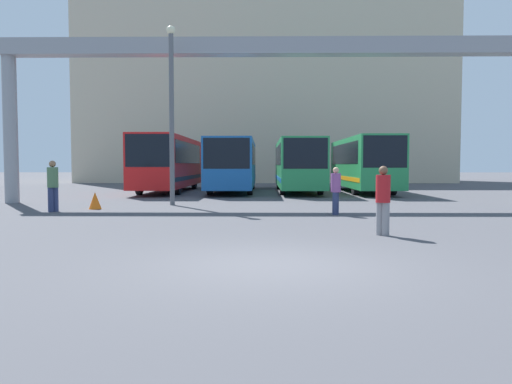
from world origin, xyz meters
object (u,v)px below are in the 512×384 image
Objects in this scene: traffic_cone at (95,201)px; lamp_post at (172,108)px; bus_slot_3 at (363,162)px; pedestrian_mid_left at (336,190)px; pedestrian_mid_right at (383,199)px; bus_slot_0 at (169,161)px; bus_slot_2 at (297,163)px; pedestrian_near_right at (53,185)px; bus_slot_1 at (233,163)px.

lamp_post reaches higher than traffic_cone.
bus_slot_3 is 16.98× the size of traffic_cone.
pedestrian_mid_right reaches higher than pedestrian_mid_left.
bus_slot_0 is 0.99× the size of bus_slot_2.
pedestrian_near_right is at bearing -97.16° from bus_slot_0.
lamp_post is (-6.23, 3.91, 3.19)m from pedestrian_mid_left.
pedestrian_mid_left is at bearing -41.96° from pedestrian_mid_right.
bus_slot_2 reaches higher than pedestrian_mid_right.
pedestrian_near_right is 10.03m from pedestrian_mid_left.
pedestrian_near_right is at bearing 13.91° from pedestrian_mid_right.
bus_slot_0 is 10.80m from lamp_post.
lamp_post is (-6.65, 8.81, 3.16)m from pedestrian_mid_right.
bus_slot_0 is at bearing 178.41° from bus_slot_3.
bus_slot_2 is 7.16× the size of pedestrian_mid_right.
bus_slot_3 is at bearing -3.84° from pedestrian_near_right.
bus_slot_0 is 7.09× the size of pedestrian_mid_right.
lamp_post is at bearing -9.03° from pedestrian_near_right.
bus_slot_0 is at bearing 35.39° from pedestrian_near_right.
bus_slot_0 is 12.01m from bus_slot_3.
bus_slot_0 is at bearing -179.58° from bus_slot_2.
pedestrian_mid_right is at bearing -99.88° from bus_slot_3.
bus_slot_3 is at bearing -5.59° from bus_slot_2.
lamp_post reaches higher than pedestrian_near_right.
bus_slot_2 is at bearing -153.01° from pedestrian_mid_left.
pedestrian_near_right is at bearing -125.80° from bus_slot_2.
bus_slot_2 is 7.41× the size of pedestrian_mid_left.
pedestrian_mid_left reaches higher than traffic_cone.
bus_slot_0 reaches higher than pedestrian_near_right.
bus_slot_3 is 18.91m from pedestrian_near_right.
bus_slot_1 is 13.09m from traffic_cone.
bus_slot_0 is at bearing 87.58° from traffic_cone.
bus_slot_0 is 1.59× the size of lamp_post.
pedestrian_near_right is 1.11× the size of pedestrian_mid_right.
lamp_post is at bearing -96.31° from pedestrian_mid_left.
bus_slot_0 is at bearing 178.15° from bus_slot_1.
pedestrian_mid_right is (4.72, -19.07, -0.93)m from bus_slot_1.
pedestrian_near_right is at bearing -113.22° from bus_slot_1.
bus_slot_1 is at bearing -177.32° from bus_slot_2.
pedestrian_near_right is at bearing -141.58° from lamp_post.
bus_slot_0 reaches higher than bus_slot_1.
lamp_post is (-5.93, -10.45, 2.23)m from bus_slot_2.
bus_slot_0 is 8.00m from bus_slot_2.
bus_slot_2 is at bearing -44.65° from pedestrian_mid_right.
lamp_post is at bearing -9.74° from pedestrian_mid_right.
lamp_post is (-1.93, -10.26, 2.23)m from bus_slot_1.
bus_slot_0 is at bearing -22.36° from pedestrian_mid_right.
bus_slot_2 is at bearing 0.42° from bus_slot_0.
pedestrian_near_right is 1.68m from traffic_cone.
lamp_post reaches higher than bus_slot_0.
traffic_cone is at bearing -5.50° from pedestrian_near_right.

